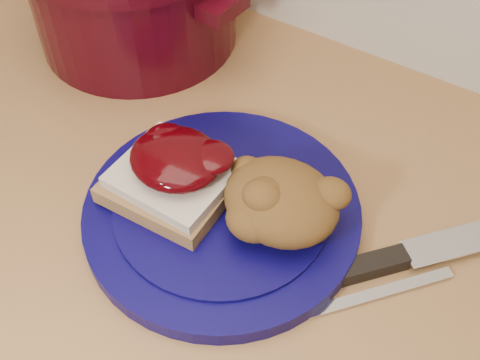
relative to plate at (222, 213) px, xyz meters
The scene contains 5 objects.
plate is the anchor object (origin of this frame).
sandwich 0.07m from the plate, 169.21° to the right, with size 0.13×0.11×0.06m.
stuffing_mound 0.08m from the plate, 14.50° to the left, with size 0.12×0.10×0.06m, color brown.
chef_knife 0.18m from the plate, 13.25° to the left, with size 0.23×0.26×0.02m.
butter_knife 0.18m from the plate, ahead, with size 0.16×0.01×0.00m, color silver.
Camera 1 is at (0.22, 1.13, 1.42)m, focal length 45.00 mm.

